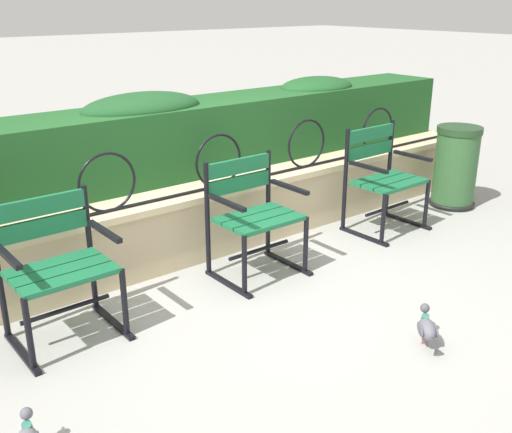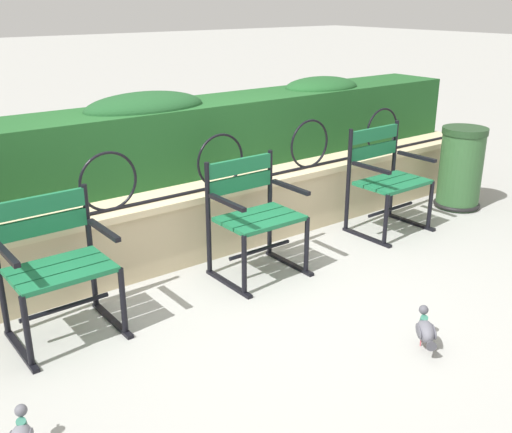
# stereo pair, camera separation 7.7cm
# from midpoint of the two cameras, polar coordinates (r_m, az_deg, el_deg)

# --- Properties ---
(ground_plane) EXTENTS (60.00, 60.00, 0.00)m
(ground_plane) POSITION_cam_midpoint_polar(r_m,az_deg,el_deg) (4.10, 1.55, -7.69)
(ground_plane) COLOR #9E9E99
(stone_wall) EXTENTS (6.47, 0.41, 0.54)m
(stone_wall) POSITION_cam_midpoint_polar(r_m,az_deg,el_deg) (4.66, -5.37, -0.53)
(stone_wall) COLOR #C6B289
(stone_wall) RESTS_ON ground
(iron_arch_fence) EXTENTS (5.95, 0.02, 0.42)m
(iron_arch_fence) POSITION_cam_midpoint_polar(r_m,az_deg,el_deg) (4.36, -7.49, 4.10)
(iron_arch_fence) COLOR black
(iron_arch_fence) RESTS_ON stone_wall
(hedge_row) EXTENTS (6.34, 0.61, 0.71)m
(hedge_row) POSITION_cam_midpoint_polar(r_m,az_deg,el_deg) (4.87, -9.24, 7.46)
(hedge_row) COLOR #1E5123
(hedge_row) RESTS_ON stone_wall
(park_chair_left) EXTENTS (0.61, 0.53, 0.85)m
(park_chair_left) POSITION_cam_midpoint_polar(r_m,az_deg,el_deg) (3.68, -18.04, -4.20)
(park_chair_left) COLOR #19663D
(park_chair_left) RESTS_ON ground
(park_chair_centre) EXTENTS (0.61, 0.52, 0.85)m
(park_chair_centre) POSITION_cam_midpoint_polar(r_m,az_deg,el_deg) (4.29, 0.27, 0.34)
(park_chair_centre) COLOR #19663D
(park_chair_centre) RESTS_ON ground
(park_chair_right) EXTENTS (0.64, 0.53, 0.90)m
(park_chair_right) POSITION_cam_midpoint_polar(r_m,az_deg,el_deg) (5.25, 12.73, 3.73)
(park_chair_right) COLOR #19663D
(park_chair_right) RESTS_ON ground
(pigeon_far_side) EXTENTS (0.22, 0.24, 0.22)m
(pigeon_far_side) POSITION_cam_midpoint_polar(r_m,az_deg,el_deg) (3.65, 16.51, -10.41)
(pigeon_far_side) COLOR #5B5B66
(pigeon_far_side) RESTS_ON ground
(trash_bin) EXTENTS (0.44, 0.44, 0.78)m
(trash_bin) POSITION_cam_midpoint_polar(r_m,az_deg,el_deg) (6.04, 19.30, 4.23)
(trash_bin) COLOR #2D562D
(trash_bin) RESTS_ON ground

